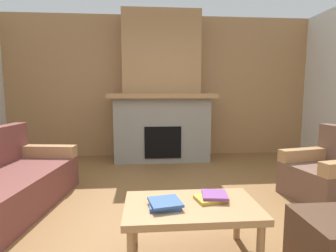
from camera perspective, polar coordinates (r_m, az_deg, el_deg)
ground at (r=2.76m, az=2.04°, el=-20.11°), size 9.00×9.00×0.00m
wall_back_wood_panel at (r=5.44m, az=-1.61°, el=8.14°), size 6.00×0.12×2.70m
fireplace at (r=5.06m, az=-1.37°, el=6.10°), size 1.90×0.82×2.70m
couch at (r=3.41m, az=-31.58°, el=-10.60°), size 1.07×1.89×0.85m
armchair at (r=3.75m, az=30.66°, el=-8.83°), size 0.90×0.90×0.85m
coffee_table at (r=2.15m, az=4.93°, el=-17.28°), size 1.00×0.60×0.43m
book_stack_near_edge at (r=2.05m, az=-0.62°, el=-16.03°), size 0.26×0.26×0.05m
book_stack_center at (r=2.21m, az=9.31°, el=-14.45°), size 0.27×0.24×0.05m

